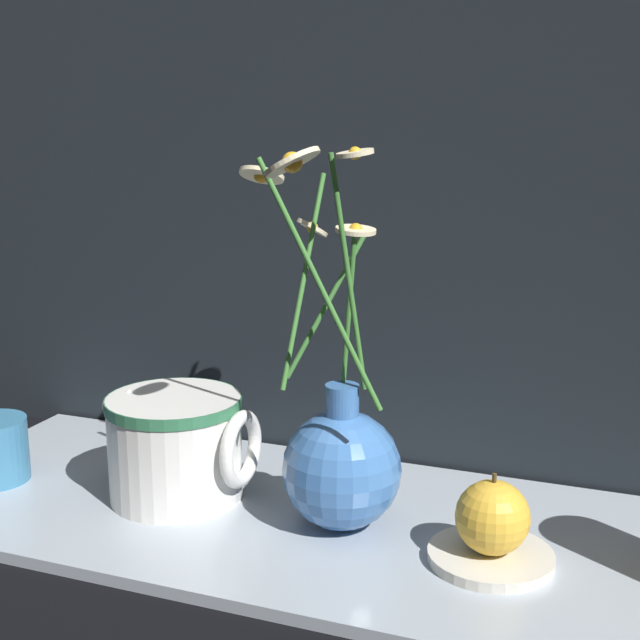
% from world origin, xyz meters
% --- Properties ---
extents(ground_plane, '(6.00, 6.00, 0.00)m').
position_xyz_m(ground_plane, '(0.00, 0.00, 0.00)').
color(ground_plane, black).
extents(shelf, '(0.87, 0.34, 0.01)m').
position_xyz_m(shelf, '(0.00, 0.00, 0.01)').
color(shelf, '#9EA8B2').
rests_on(shelf, ground_plane).
extents(vase_with_flowers, '(0.17, 0.22, 0.37)m').
position_xyz_m(vase_with_flowers, '(0.04, -0.01, 0.08)').
color(vase_with_flowers, '#3F72B7').
rests_on(vase_with_flowers, shelf).
extents(ceramic_pitcher, '(0.17, 0.14, 0.12)m').
position_xyz_m(ceramic_pitcher, '(-0.15, -0.01, 0.07)').
color(ceramic_pitcher, white).
rests_on(ceramic_pitcher, shelf).
extents(saucer_plate, '(0.11, 0.11, 0.01)m').
position_xyz_m(saucer_plate, '(0.19, -0.03, 0.02)').
color(saucer_plate, silver).
rests_on(saucer_plate, shelf).
extents(orange_fruit, '(0.07, 0.07, 0.08)m').
position_xyz_m(orange_fruit, '(0.19, -0.03, 0.06)').
color(orange_fruit, gold).
rests_on(orange_fruit, saucer_plate).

